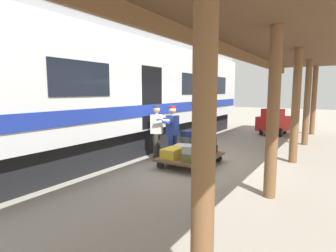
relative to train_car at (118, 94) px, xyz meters
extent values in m
plane|color=gray|center=(-3.22, 0.00, -2.06)|extent=(60.00, 60.00, 0.00)
cylinder|color=brown|center=(-5.59, -8.08, -0.36)|extent=(0.24, 0.24, 3.40)
cylinder|color=brown|center=(-5.59, -4.85, -0.36)|extent=(0.24, 0.24, 3.40)
cylinder|color=brown|center=(-5.59, -1.62, -0.36)|extent=(0.24, 0.24, 3.40)
cylinder|color=brown|center=(-5.59, 1.62, -0.36)|extent=(0.24, 0.24, 3.40)
cylinder|color=brown|center=(-5.59, 4.85, -0.36)|extent=(0.24, 0.24, 3.40)
cube|color=#4E3520|center=(-5.59, 0.00, 1.42)|extent=(3.20, 16.97, 0.16)
cube|color=brown|center=(-4.04, 0.00, 1.19)|extent=(0.08, 16.97, 0.30)
cube|color=silver|center=(0.00, 0.00, 0.29)|extent=(3.00, 16.34, 2.90)
cube|color=black|center=(0.00, 0.00, -1.61)|extent=(2.55, 15.52, 0.90)
cube|color=#99999E|center=(0.00, 0.00, 1.84)|extent=(2.76, 16.01, 0.20)
cube|color=navy|center=(-1.51, 0.00, -0.51)|extent=(0.03, 16.01, 0.36)
cube|color=black|center=(-1.51, -5.72, 0.39)|extent=(0.02, 1.80, 0.84)
cube|color=black|center=(-1.51, -2.86, 0.39)|extent=(0.02, 1.80, 0.84)
cube|color=black|center=(-1.51, 2.86, 0.39)|extent=(0.02, 1.80, 0.84)
cube|color=black|center=(-1.45, 0.00, -0.11)|extent=(0.12, 1.10, 2.00)
cube|color=brown|center=(-3.10, 0.33, -1.80)|extent=(1.38, 1.94, 0.07)
cylinder|color=black|center=(-3.65, 1.11, -1.95)|extent=(0.22, 0.05, 0.22)
cylinder|color=black|center=(-2.55, 1.11, -1.95)|extent=(0.22, 0.05, 0.22)
cylinder|color=black|center=(-3.65, -0.45, -1.95)|extent=(0.22, 0.05, 0.22)
cylinder|color=black|center=(-2.55, -0.45, -1.95)|extent=(0.22, 0.05, 0.22)
cube|color=beige|center=(-2.79, 0.33, -1.62)|extent=(0.44, 0.51, 0.29)
cube|color=gold|center=(-2.79, 0.86, -1.63)|extent=(0.45, 0.63, 0.27)
cube|color=brown|center=(-3.41, 0.86, -1.66)|extent=(0.49, 0.63, 0.22)
cube|color=black|center=(-3.41, -0.21, -1.66)|extent=(0.43, 0.64, 0.22)
cube|color=maroon|center=(-2.79, -0.21, -1.63)|extent=(0.51, 0.60, 0.27)
cube|color=#CC6B23|center=(-3.41, 0.33, -1.62)|extent=(0.49, 0.64, 0.29)
cube|color=#4C515B|center=(-2.79, -0.18, -1.40)|extent=(0.44, 0.54, 0.19)
cube|color=#9EA0A5|center=(-3.37, 0.88, -1.45)|extent=(0.42, 0.54, 0.20)
cube|color=navy|center=(-2.77, -0.19, -1.21)|extent=(0.43, 0.51, 0.18)
cube|color=#1E666B|center=(-3.43, 0.32, -1.41)|extent=(0.36, 0.45, 0.14)
cube|color=maroon|center=(-3.42, -0.19, -1.42)|extent=(0.40, 0.38, 0.26)
cylinder|color=navy|center=(-2.37, 0.05, -1.65)|extent=(0.16, 0.16, 0.82)
cylinder|color=navy|center=(-2.35, 0.25, -1.65)|extent=(0.16, 0.16, 0.82)
cube|color=navy|center=(-2.36, 0.15, -0.94)|extent=(0.38, 0.25, 0.60)
cylinder|color=tan|center=(-2.36, 0.15, -0.61)|extent=(0.09, 0.09, 0.06)
sphere|color=tan|center=(-2.36, 0.15, -0.47)|extent=(0.22, 0.22, 0.22)
cylinder|color=#A51919|center=(-2.36, 0.15, -0.39)|extent=(0.21, 0.21, 0.06)
cylinder|color=navy|center=(-2.16, -0.02, -0.84)|extent=(0.54, 0.14, 0.21)
cylinder|color=navy|center=(-2.13, 0.29, -0.84)|extent=(0.54, 0.14, 0.21)
cylinder|color=#332D28|center=(-1.85, 0.31, -1.65)|extent=(0.16, 0.16, 0.82)
cylinder|color=#332D28|center=(-1.78, 0.12, -1.65)|extent=(0.16, 0.16, 0.82)
cube|color=silver|center=(-1.81, 0.22, -0.94)|extent=(0.41, 0.32, 0.60)
cylinder|color=tan|center=(-1.81, 0.22, -0.61)|extent=(0.09, 0.09, 0.06)
sphere|color=tan|center=(-1.81, 0.22, -0.47)|extent=(0.22, 0.22, 0.22)
cylinder|color=#332D28|center=(-1.81, 0.22, -0.39)|extent=(0.21, 0.21, 0.06)
cylinder|color=silver|center=(-2.07, 0.30, -0.84)|extent=(0.53, 0.26, 0.21)
cylinder|color=silver|center=(-1.97, -0.01, -0.84)|extent=(0.53, 0.26, 0.21)
cube|color=#B21E19|center=(-3.94, -7.06, -1.51)|extent=(1.50, 1.93, 0.70)
cube|color=#B21E19|center=(-3.94, -6.71, -1.01)|extent=(1.05, 0.91, 0.50)
cylinder|color=black|center=(-4.39, -6.46, -1.86)|extent=(0.12, 0.40, 0.40)
cylinder|color=black|center=(-3.49, -6.46, -1.86)|extent=(0.12, 0.40, 0.40)
cylinder|color=black|center=(-4.39, -7.66, -1.86)|extent=(0.12, 0.40, 0.40)
cylinder|color=black|center=(-3.49, -7.66, -1.86)|extent=(0.12, 0.40, 0.40)
camera|label=1|loc=(-6.69, 7.25, 0.09)|focal=29.00mm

